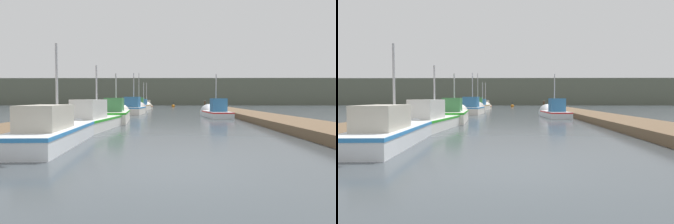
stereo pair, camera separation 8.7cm
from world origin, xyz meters
TOP-DOWN VIEW (x-y plane):
  - ground_plane at (0.00, 0.00)m, footprint 200.00×200.00m
  - dock_left at (-6.24, 16.00)m, footprint 2.82×40.00m
  - dock_right at (6.24, 16.00)m, footprint 2.82×40.00m
  - distant_shore_ridge at (0.00, 69.55)m, footprint 120.00×16.00m
  - fishing_boat_0 at (-3.81, 4.03)m, footprint 1.80×6.33m
  - fishing_boat_1 at (-3.66, 8.86)m, footprint 1.92×6.45m
  - fishing_boat_2 at (-3.65, 13.63)m, footprint 2.11×6.32m
  - fishing_boat_3 at (3.48, 18.25)m, footprint 2.01×5.36m
  - fishing_boat_4 at (-3.63, 23.03)m, footprint 2.05×4.85m
  - fishing_boat_5 at (-3.83, 28.97)m, footprint 1.74×5.59m
  - fishing_boat_6 at (-3.69, 33.56)m, footprint 1.75×5.94m
  - fishing_boat_7 at (-3.78, 38.72)m, footprint 2.15×5.72m
  - mooring_piling_0 at (-4.82, 22.28)m, footprint 0.31×0.31m
  - mooring_piling_1 at (-5.02, 24.64)m, footprint 0.35×0.35m
  - mooring_piling_2 at (4.71, 36.52)m, footprint 0.29×0.29m
  - channel_buoy at (0.27, 46.88)m, footprint 0.60×0.60m

SIDE VIEW (x-z plane):
  - ground_plane at x=0.00m, z-range 0.00..0.00m
  - channel_buoy at x=0.27m, z-range -0.38..0.72m
  - dock_left at x=-6.24m, z-range 0.00..0.39m
  - dock_right at x=6.24m, z-range 0.00..0.39m
  - fishing_boat_7 at x=-3.78m, z-range -1.86..2.58m
  - fishing_boat_3 at x=3.48m, z-range -1.57..2.37m
  - fishing_boat_0 at x=-3.81m, z-range -1.43..2.28m
  - fishing_boat_1 at x=-3.66m, z-range -1.29..2.20m
  - fishing_boat_6 at x=-3.69m, z-range -1.51..2.44m
  - fishing_boat_2 at x=-3.65m, z-range -1.26..2.25m
  - fishing_boat_4 at x=-3.63m, z-range -1.71..2.73m
  - fishing_boat_5 at x=-3.83m, z-range -1.87..2.92m
  - mooring_piling_2 at x=4.71m, z-range 0.01..1.20m
  - mooring_piling_1 at x=-5.02m, z-range 0.01..1.37m
  - mooring_piling_0 at x=-4.82m, z-range 0.01..1.40m
  - distant_shore_ridge at x=0.00m, z-range 0.00..6.13m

